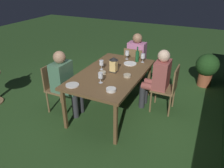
{
  "coord_description": "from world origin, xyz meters",
  "views": [
    {
      "loc": [
        3.11,
        1.47,
        2.28
      ],
      "look_at": [
        0.0,
        0.0,
        0.53
      ],
      "focal_mm": 34.93,
      "sensor_mm": 36.0,
      "label": 1
    }
  ],
  "objects_px": {
    "dining_table": "(112,75)",
    "wine_glass_b": "(127,54)",
    "chair_side_left_b": "(57,86)",
    "green_bottle_on_table": "(137,56)",
    "wine_glass_c": "(101,63)",
    "person_in_rust": "(158,77)",
    "potted_plant_by_hedge": "(207,67)",
    "chair_side_right_a": "(168,87)",
    "bowl_salad": "(127,76)",
    "person_in_pink": "(137,55)",
    "wine_glass_a": "(143,56)",
    "plate_a": "(130,64)",
    "plate_b": "(72,85)",
    "wine_glass_d": "(101,76)",
    "bowl_bread": "(111,90)",
    "chair_head_near": "(134,65)",
    "lantern_centerpiece": "(114,64)",
    "person_in_green": "(65,80)",
    "bowl_olives": "(103,73)"
  },
  "relations": [
    {
      "from": "chair_side_left_b",
      "to": "green_bottle_on_table",
      "type": "relative_size",
      "value": 3.0
    },
    {
      "from": "wine_glass_c",
      "to": "wine_glass_d",
      "type": "xyz_separation_m",
      "value": [
        0.48,
        0.24,
        0.0
      ]
    },
    {
      "from": "plate_a",
      "to": "bowl_salad",
      "type": "height_order",
      "value": "bowl_salad"
    },
    {
      "from": "wine_glass_c",
      "to": "plate_b",
      "type": "distance_m",
      "value": 0.76
    },
    {
      "from": "chair_side_left_b",
      "to": "wine_glass_b",
      "type": "distance_m",
      "value": 1.48
    },
    {
      "from": "chair_side_right_a",
      "to": "plate_b",
      "type": "bearing_deg",
      "value": -48.2
    },
    {
      "from": "person_in_rust",
      "to": "person_in_green",
      "type": "bearing_deg",
      "value": -60.59
    },
    {
      "from": "chair_head_near",
      "to": "bowl_bread",
      "type": "relative_size",
      "value": 5.9
    },
    {
      "from": "wine_glass_a",
      "to": "bowl_bread",
      "type": "distance_m",
      "value": 1.31
    },
    {
      "from": "wine_glass_c",
      "to": "bowl_olives",
      "type": "relative_size",
      "value": 1.39
    },
    {
      "from": "lantern_centerpiece",
      "to": "wine_glass_b",
      "type": "distance_m",
      "value": 0.68
    },
    {
      "from": "wine_glass_a",
      "to": "bowl_salad",
      "type": "xyz_separation_m",
      "value": [
        0.74,
        -0.02,
        -0.09
      ]
    },
    {
      "from": "person_in_rust",
      "to": "plate_b",
      "type": "height_order",
      "value": "person_in_rust"
    },
    {
      "from": "green_bottle_on_table",
      "to": "wine_glass_a",
      "type": "bearing_deg",
      "value": 94.85
    },
    {
      "from": "bowl_olives",
      "to": "bowl_bread",
      "type": "relative_size",
      "value": 0.82
    },
    {
      "from": "green_bottle_on_table",
      "to": "potted_plant_by_hedge",
      "type": "distance_m",
      "value": 1.72
    },
    {
      "from": "plate_b",
      "to": "dining_table",
      "type": "bearing_deg",
      "value": 154.79
    },
    {
      "from": "chair_head_near",
      "to": "green_bottle_on_table",
      "type": "bearing_deg",
      "value": 24.8
    },
    {
      "from": "person_in_green",
      "to": "bowl_bread",
      "type": "distance_m",
      "value": 1.02
    },
    {
      "from": "dining_table",
      "to": "wine_glass_d",
      "type": "relative_size",
      "value": 10.56
    },
    {
      "from": "green_bottle_on_table",
      "to": "wine_glass_c",
      "type": "xyz_separation_m",
      "value": [
        0.64,
        -0.44,
        0.01
      ]
    },
    {
      "from": "green_bottle_on_table",
      "to": "chair_side_right_a",
      "type": "bearing_deg",
      "value": 68.37
    },
    {
      "from": "person_in_green",
      "to": "lantern_centerpiece",
      "type": "relative_size",
      "value": 4.34
    },
    {
      "from": "person_in_rust",
      "to": "potted_plant_by_hedge",
      "type": "xyz_separation_m",
      "value": [
        -1.38,
        0.75,
        -0.2
      ]
    },
    {
      "from": "dining_table",
      "to": "wine_glass_b",
      "type": "bearing_deg",
      "value": -179.42
    },
    {
      "from": "chair_side_left_b",
      "to": "person_in_green",
      "type": "relative_size",
      "value": 0.76
    },
    {
      "from": "chair_head_near",
      "to": "plate_b",
      "type": "xyz_separation_m",
      "value": [
        1.85,
        -0.33,
        0.28
      ]
    },
    {
      "from": "potted_plant_by_hedge",
      "to": "chair_side_right_a",
      "type": "bearing_deg",
      "value": -22.05
    },
    {
      "from": "chair_head_near",
      "to": "potted_plant_by_hedge",
      "type": "height_order",
      "value": "chair_head_near"
    },
    {
      "from": "chair_side_right_a",
      "to": "bowl_salad",
      "type": "xyz_separation_m",
      "value": [
        0.46,
        -0.6,
        0.3
      ]
    },
    {
      "from": "person_in_pink",
      "to": "chair_head_near",
      "type": "bearing_deg",
      "value": -0.0
    },
    {
      "from": "wine_glass_a",
      "to": "potted_plant_by_hedge",
      "type": "xyz_separation_m",
      "value": [
        -1.1,
        1.14,
        -0.43
      ]
    },
    {
      "from": "dining_table",
      "to": "wine_glass_c",
      "type": "xyz_separation_m",
      "value": [
        -0.04,
        -0.22,
        0.17
      ]
    },
    {
      "from": "chair_side_right_a",
      "to": "plate_a",
      "type": "height_order",
      "value": "chair_side_right_a"
    },
    {
      "from": "plate_a",
      "to": "bowl_olives",
      "type": "bearing_deg",
      "value": -21.66
    },
    {
      "from": "chair_side_right_a",
      "to": "plate_a",
      "type": "distance_m",
      "value": 0.82
    },
    {
      "from": "chair_side_left_b",
      "to": "wine_glass_b",
      "type": "bearing_deg",
      "value": 141.04
    },
    {
      "from": "plate_a",
      "to": "plate_b",
      "type": "xyz_separation_m",
      "value": [
        1.21,
        -0.47,
        0.0
      ]
    },
    {
      "from": "bowl_bread",
      "to": "wine_glass_a",
      "type": "bearing_deg",
      "value": 177.82
    },
    {
      "from": "dining_table",
      "to": "wine_glass_a",
      "type": "bearing_deg",
      "value": 154.56
    },
    {
      "from": "person_in_rust",
      "to": "potted_plant_by_hedge",
      "type": "relative_size",
      "value": 1.54
    },
    {
      "from": "chair_side_left_b",
      "to": "wine_glass_d",
      "type": "distance_m",
      "value": 1.0
    },
    {
      "from": "person_in_pink",
      "to": "plate_b",
      "type": "xyz_separation_m",
      "value": [
        2.04,
        -0.33,
        0.13
      ]
    },
    {
      "from": "plate_b",
      "to": "lantern_centerpiece",
      "type": "bearing_deg",
      "value": 154.97
    },
    {
      "from": "lantern_centerpiece",
      "to": "plate_a",
      "type": "height_order",
      "value": "lantern_centerpiece"
    },
    {
      "from": "plate_a",
      "to": "bowl_salad",
      "type": "distance_m",
      "value": 0.58
    },
    {
      "from": "chair_side_right_a",
      "to": "bowl_bread",
      "type": "relative_size",
      "value": 5.9
    },
    {
      "from": "person_in_pink",
      "to": "green_bottle_on_table",
      "type": "relative_size",
      "value": 3.96
    },
    {
      "from": "bowl_olives",
      "to": "bowl_salad",
      "type": "height_order",
      "value": "bowl_olives"
    },
    {
      "from": "chair_head_near",
      "to": "wine_glass_a",
      "type": "height_order",
      "value": "wine_glass_a"
    }
  ]
}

